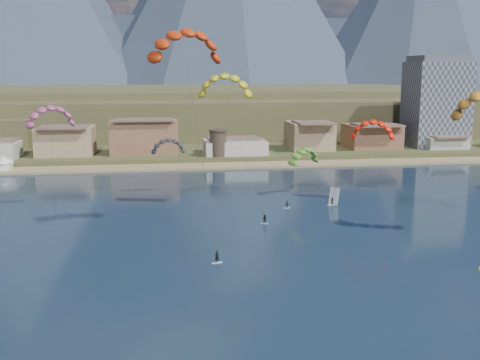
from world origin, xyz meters
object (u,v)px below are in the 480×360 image
(kitesurfer_green, at_px, (304,153))
(apartment_tower, at_px, (436,102))
(watchtower, at_px, (218,143))
(windsurfer, at_px, (333,199))
(kitesurfer_red, at_px, (186,41))
(kitesurfer_yellow, at_px, (225,82))

(kitesurfer_green, bearing_deg, apartment_tower, 45.05)
(watchtower, xyz_separation_m, windsurfer, (18.28, -61.43, -5.18))
(apartment_tower, relative_size, kitesurfer_green, 2.12)
(apartment_tower, bearing_deg, kitesurfer_green, -134.95)
(windsurfer, bearing_deg, watchtower, 106.57)
(kitesurfer_green, xyz_separation_m, windsurfer, (4.11, -9.47, -8.75))
(kitesurfer_green, bearing_deg, kitesurfer_red, -134.83)
(kitesurfer_yellow, distance_m, kitesurfer_green, 27.50)
(apartment_tower, distance_m, watchtower, 82.02)
(watchtower, bearing_deg, kitesurfer_green, -74.75)
(kitesurfer_green, bearing_deg, watchtower, 105.25)
(apartment_tower, distance_m, kitesurfer_green, 93.53)
(kitesurfer_yellow, relative_size, windsurfer, 7.91)
(kitesurfer_red, relative_size, windsurfer, 9.91)
(kitesurfer_red, bearing_deg, apartment_tower, 45.09)
(windsurfer, bearing_deg, kitesurfer_yellow, -176.38)
(kitesurfer_red, xyz_separation_m, windsurfer, (32.00, 18.58, -31.93))
(apartment_tower, bearing_deg, windsurfer, -129.29)
(apartment_tower, relative_size, windsurfer, 8.52)
(windsurfer, bearing_deg, kitesurfer_red, -149.86)
(watchtower, height_order, kitesurfer_red, kitesurfer_red)
(watchtower, relative_size, kitesurfer_red, 0.23)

